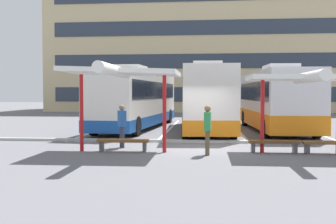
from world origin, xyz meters
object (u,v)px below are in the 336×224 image
at_px(coach_bus_0, 138,99).
at_px(coach_bus_1, 206,100).
at_px(coach_bus_2, 275,101).
at_px(bench_2, 326,144).
at_px(waiting_shelter_0, 121,74).
at_px(waiting_passenger_1, 208,126).
at_px(bench_1, 274,143).
at_px(bench_0, 123,142).
at_px(waiting_passenger_0, 122,123).
at_px(waiting_shelter_1, 302,80).

relative_size(coach_bus_0, coach_bus_1, 1.09).
distance_m(coach_bus_2, bench_2, 8.66).
distance_m(waiting_shelter_0, waiting_passenger_1, 3.60).
distance_m(coach_bus_2, bench_1, 8.73).
relative_size(bench_0, bench_2, 1.17).
bearing_deg(bench_1, waiting_passenger_0, 171.79).
relative_size(coach_bus_0, bench_2, 7.71).
relative_size(waiting_shelter_0, bench_1, 2.63).
relative_size(coach_bus_2, bench_1, 5.96).
height_order(coach_bus_0, waiting_passenger_0, coach_bus_0).
height_order(coach_bus_1, coach_bus_2, coach_bus_1).
bearing_deg(coach_bus_0, waiting_passenger_1, -67.77).
bearing_deg(waiting_shelter_1, bench_0, 179.34).
xyz_separation_m(coach_bus_2, waiting_shelter_1, (-0.55, -8.78, 0.94)).
bearing_deg(waiting_shelter_1, bench_1, 163.01).
relative_size(waiting_shelter_0, bench_2, 2.88).
height_order(coach_bus_0, bench_0, coach_bus_0).
xyz_separation_m(bench_1, waiting_passenger_1, (-2.39, -0.75, 0.67)).
distance_m(waiting_shelter_0, bench_2, 7.72).
distance_m(bench_1, waiting_passenger_1, 2.59).
distance_m(waiting_shelter_1, waiting_passenger_1, 3.69).
bearing_deg(waiting_shelter_0, coach_bus_2, 52.56).
distance_m(bench_1, bench_2, 1.80).
bearing_deg(coach_bus_1, coach_bus_2, 3.46).
distance_m(waiting_shelter_1, waiting_passenger_0, 6.93).
distance_m(coach_bus_0, waiting_passenger_1, 11.24).
bearing_deg(waiting_shelter_0, coach_bus_1, 71.18).
height_order(bench_0, waiting_passenger_1, waiting_passenger_1).
height_order(waiting_shelter_0, waiting_shelter_1, waiting_shelter_0).
height_order(waiting_shelter_1, waiting_passenger_0, waiting_shelter_1).
relative_size(coach_bus_2, waiting_passenger_1, 6.15).
xyz_separation_m(waiting_shelter_1, bench_2, (0.90, 0.23, -2.29)).
distance_m(coach_bus_2, waiting_passenger_0, 10.54).
relative_size(coach_bus_2, bench_2, 6.54).
bearing_deg(waiting_shelter_0, coach_bus_0, 96.45).
bearing_deg(bench_1, bench_2, -1.48).
relative_size(coach_bus_2, waiting_shelter_1, 2.42).
height_order(waiting_shelter_0, waiting_passenger_1, waiting_shelter_0).
bearing_deg(coach_bus_1, bench_1, -73.33).
xyz_separation_m(waiting_shelter_0, waiting_passenger_0, (-0.26, 1.37, -1.87)).
height_order(bench_1, waiting_passenger_0, waiting_passenger_0).
relative_size(bench_0, bench_1, 1.07).
distance_m(waiting_shelter_0, bench_1, 6.05).
height_order(coach_bus_1, waiting_shelter_1, coach_bus_1).
relative_size(coach_bus_0, bench_1, 7.03).
height_order(coach_bus_2, waiting_passenger_0, coach_bus_2).
height_order(waiting_shelter_1, waiting_passenger_1, waiting_shelter_1).
height_order(waiting_shelter_1, bench_2, waiting_shelter_1).
distance_m(bench_2, waiting_passenger_1, 4.30).
xyz_separation_m(bench_2, waiting_passenger_0, (-7.54, 0.87, 0.65)).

